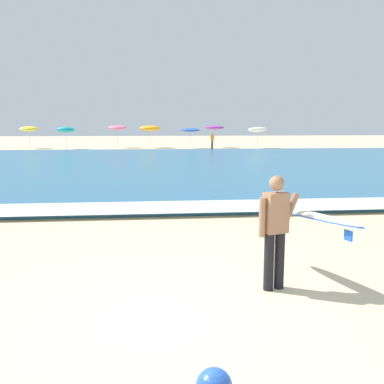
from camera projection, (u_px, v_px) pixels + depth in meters
ground_plane at (160, 319)px, 5.43m from camera, size 160.00×160.00×0.00m
sea at (153, 164)px, 25.11m from camera, size 120.00×28.00×0.14m
surf_foam at (155, 207)px, 11.93m from camera, size 120.00×1.77×0.01m
surfer_with_board at (288, 221)px, 6.35m from camera, size 1.26×2.43×1.73m
beach_umbrella_0 at (28, 129)px, 42.01m from camera, size 1.76×1.79×2.26m
beach_umbrella_1 at (66, 130)px, 40.71m from camera, size 1.70×1.74×2.21m
beach_umbrella_2 at (117, 128)px, 43.32m from camera, size 1.90×1.93×2.36m
beach_umbrella_3 at (150, 128)px, 43.27m from camera, size 2.18×2.18×2.29m
beach_umbrella_4 at (190, 130)px, 41.78m from camera, size 1.98×1.99×2.02m
beach_umbrella_5 at (215, 128)px, 43.49m from camera, size 1.98×1.99×2.26m
beach_umbrella_6 at (258, 130)px, 42.74m from camera, size 1.92×1.95×2.17m
beachgoer_near_row_left at (212, 140)px, 42.07m from camera, size 0.32×0.20×1.58m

